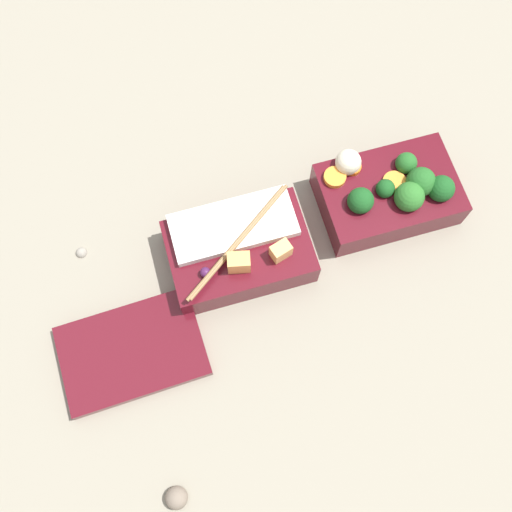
% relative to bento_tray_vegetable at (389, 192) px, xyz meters
% --- Properties ---
extents(ground_plane, '(3.00, 3.00, 0.00)m').
position_rel_bento_tray_vegetable_xyz_m(ground_plane, '(0.13, 0.03, -0.03)').
color(ground_plane, gray).
extents(bento_tray_vegetable, '(0.19, 0.13, 0.08)m').
position_rel_bento_tray_vegetable_xyz_m(bento_tray_vegetable, '(0.00, 0.00, 0.00)').
color(bento_tray_vegetable, '#510F19').
rests_on(bento_tray_vegetable, ground_plane).
extents(bento_tray_rice, '(0.19, 0.13, 0.08)m').
position_rel_bento_tray_vegetable_xyz_m(bento_tray_rice, '(0.23, 0.02, -0.00)').
color(bento_tray_rice, '#510F19').
rests_on(bento_tray_rice, ground_plane).
extents(bento_lid, '(0.19, 0.13, 0.02)m').
position_rel_bento_tray_vegetable_xyz_m(bento_lid, '(0.40, 0.12, -0.03)').
color(bento_lid, '#510F19').
rests_on(bento_lid, ground_plane).
extents(pebble_0, '(0.03, 0.03, 0.03)m').
position_rel_bento_tray_vegetable_xyz_m(pebble_0, '(0.38, 0.31, -0.03)').
color(pebble_0, '#7A6B5B').
rests_on(pebble_0, ground_plane).
extents(pebble_2, '(0.02, 0.02, 0.02)m').
position_rel_bento_tray_vegetable_xyz_m(pebble_2, '(0.44, -0.04, -0.03)').
color(pebble_2, gray).
rests_on(pebble_2, ground_plane).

